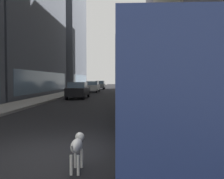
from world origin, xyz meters
The scene contains 11 objects.
ground_plane centered at (0.00, 35.00, 0.00)m, with size 120.00×120.00×0.00m, color black.
sidewalk_left centered at (-5.70, 35.00, 0.07)m, with size 2.40×110.00×0.15m, color gray.
sidewalk_right centered at (5.70, 35.00, 0.07)m, with size 2.40×110.00×0.15m, color #9E9991.
building_left_far centered at (-11.90, 44.35, 10.46)m, with size 9.76×16.20×20.94m.
building_right_far centered at (11.90, 42.33, 11.08)m, with size 10.23×18.09×22.18m.
transit_bus centered at (2.80, 3.49, 1.78)m, with size 2.78×11.53×3.05m.
car_black_suv centered at (-2.80, 18.16, 0.82)m, with size 1.78×4.34×1.62m.
car_grey_wagon centered at (-2.80, 41.16, 0.82)m, with size 1.77×4.13×1.62m.
car_white_van centered at (-2.80, 30.11, 0.82)m, with size 1.71×4.44×1.62m.
dalmatian_dog centered at (0.70, -1.11, 0.51)m, with size 0.22×0.96×0.72m.
traffic_light_near centered at (4.90, 3.74, 2.44)m, with size 0.24×0.41×3.40m.
Camera 1 is at (1.65, -6.12, 1.87)m, focal length 39.79 mm.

